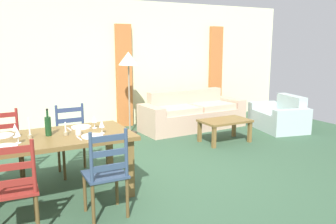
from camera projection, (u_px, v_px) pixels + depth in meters
ground_plane at (172, 178)px, 4.77m from camera, size 9.60×9.60×0.02m
wall_far at (98, 65)px, 7.37m from camera, size 9.60×0.16×2.70m
curtain_panel_left at (124, 76)px, 7.55m from camera, size 0.35×0.08×2.20m
curtain_panel_right at (215, 72)px, 8.65m from camera, size 0.35×0.08×2.20m
dining_table at (48, 144)px, 4.00m from camera, size 1.90×0.96×0.75m
dining_chair_near_left at (14, 189)px, 3.22m from camera, size 0.45×0.43×0.96m
dining_chair_near_right at (106, 173)px, 3.61m from camera, size 0.43×0.41×0.96m
dining_chair_far_left at (5, 148)px, 4.50m from camera, size 0.43×0.41×0.96m
dining_chair_far_right at (73, 140)px, 4.88m from camera, size 0.42×0.40×0.96m
dinner_plate_near_left at (5, 147)px, 3.56m from camera, size 0.24×0.24×0.02m
dinner_plate_near_right at (92, 136)px, 3.98m from camera, size 0.24×0.24×0.02m
fork_near_right at (79, 138)px, 3.91m from camera, size 0.02×0.17×0.01m
dinner_plate_far_left at (3, 136)px, 4.00m from camera, size 0.24×0.24×0.02m
dinner_plate_far_right at (81, 127)px, 4.41m from camera, size 0.24×0.24×0.02m
fork_far_right at (69, 129)px, 4.34m from camera, size 0.02×0.17×0.01m
wine_bottle at (48, 126)px, 4.01m from camera, size 0.07×0.07×0.32m
wine_glass_near_left at (18, 133)px, 3.70m from camera, size 0.06×0.06×0.16m
wine_glass_near_right at (102, 124)px, 4.11m from camera, size 0.06×0.06×0.16m
wine_glass_far_left at (15, 128)px, 3.94m from camera, size 0.06×0.06×0.16m
wine_glass_far_right at (94, 120)px, 4.37m from camera, size 0.06×0.06×0.16m
coffee_cup_primary at (78, 131)px, 4.06m from camera, size 0.07×0.07×0.09m
candle_tall at (30, 132)px, 3.91m from camera, size 0.05×0.05×0.24m
candle_short at (66, 132)px, 4.04m from camera, size 0.05×0.05×0.16m
couch at (191, 115)px, 7.52m from camera, size 2.32×0.92×0.80m
coffee_table at (225, 123)px, 6.44m from camera, size 0.90×0.56×0.42m
armchair_upholstered at (281, 118)px, 7.42m from camera, size 1.03×1.31×0.72m
standing_lamp at (129, 64)px, 6.85m from camera, size 0.40×0.40×1.64m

